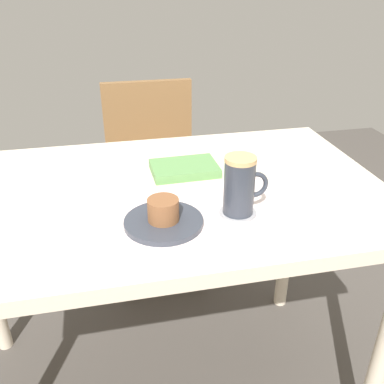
{
  "coord_description": "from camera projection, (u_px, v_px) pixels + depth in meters",
  "views": [
    {
      "loc": [
        -0.11,
        -0.97,
        1.26
      ],
      "look_at": [
        0.07,
        -0.13,
        0.8
      ],
      "focal_mm": 40.0,
      "sensor_mm": 36.0,
      "label": 1
    }
  ],
  "objects": [
    {
      "name": "small_book",
      "position": [
        184.0,
        168.0,
        1.18
      ],
      "size": [
        0.18,
        0.13,
        0.02
      ],
      "primitive_type": "cube",
      "rotation": [
        0.0,
        0.0,
        0.03
      ],
      "color": "#598C4C",
      "rests_on": "dining_table"
    },
    {
      "name": "coffee_coaster",
      "position": [
        238.0,
        213.0,
        0.98
      ],
      "size": [
        0.09,
        0.09,
        0.0
      ],
      "primitive_type": "cylinder",
      "color": "#99999E",
      "rests_on": "placemat"
    },
    {
      "name": "placemat",
      "position": [
        196.0,
        219.0,
        0.96
      ],
      "size": [
        0.44,
        0.34,
        0.0
      ],
      "primitive_type": "cube",
      "color": "silver",
      "rests_on": "dining_table"
    },
    {
      "name": "pastry_plate",
      "position": [
        165.0,
        222.0,
        0.94
      ],
      "size": [
        0.17,
        0.17,
        0.01
      ],
      "primitive_type": "cylinder",
      "color": "#333842",
      "rests_on": "placemat"
    },
    {
      "name": "pastry",
      "position": [
        164.0,
        210.0,
        0.92
      ],
      "size": [
        0.07,
        0.07,
        0.05
      ],
      "primitive_type": "cylinder",
      "color": "brown",
      "rests_on": "pastry_plate"
    },
    {
      "name": "coffee_mug",
      "position": [
        240.0,
        185.0,
        0.95
      ],
      "size": [
        0.1,
        0.07,
        0.14
      ],
      "color": "#2D333D",
      "rests_on": "coffee_coaster"
    },
    {
      "name": "wooden_chair",
      "position": [
        153.0,
        172.0,
        1.87
      ],
      "size": [
        0.42,
        0.42,
        0.83
      ],
      "rotation": [
        0.0,
        0.0,
        3.13
      ],
      "color": "brown",
      "rests_on": "ground_plane"
    },
    {
      "name": "dining_table",
      "position": [
        155.0,
        219.0,
        1.14
      ],
      "size": [
        1.21,
        0.72,
        0.75
      ],
      "color": "beige",
      "rests_on": "ground_plane"
    }
  ]
}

